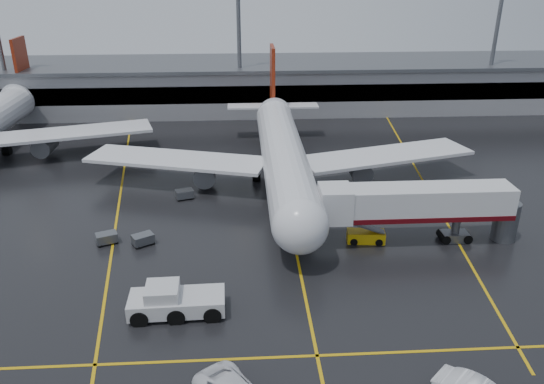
{
  "coord_description": "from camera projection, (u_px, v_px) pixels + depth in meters",
  "views": [
    {
      "loc": [
        -4.98,
        -51.47,
        25.67
      ],
      "look_at": [
        -2.0,
        -2.0,
        4.0
      ],
      "focal_mm": 35.0,
      "sensor_mm": 36.0,
      "label": 1
    }
  ],
  "objects": [
    {
      "name": "ground",
      "position": [
        289.0,
        218.0,
        57.63
      ],
      "size": [
        220.0,
        220.0,
        0.0
      ],
      "primitive_type": "plane",
      "color": "black",
      "rests_on": "ground"
    },
    {
      "name": "apron_line_centre",
      "position": [
        289.0,
        218.0,
        57.63
      ],
      "size": [
        0.25,
        90.0,
        0.02
      ],
      "primitive_type": "cube",
      "color": "gold",
      "rests_on": "ground"
    },
    {
      "name": "apron_line_stop",
      "position": [
        317.0,
        356.0,
        37.51
      ],
      "size": [
        60.0,
        0.25,
        0.02
      ],
      "primitive_type": "cube",
      "color": "gold",
      "rests_on": "ground"
    },
    {
      "name": "apron_line_left",
      "position": [
        122.0,
        186.0,
        65.67
      ],
      "size": [
        9.99,
        69.35,
        0.02
      ],
      "primitive_type": "cube",
      "rotation": [
        0.0,
        0.0,
        0.14
      ],
      "color": "gold",
      "rests_on": "ground"
    },
    {
      "name": "apron_line_right",
      "position": [
        422.0,
        179.0,
        67.77
      ],
      "size": [
        7.57,
        69.64,
        0.02
      ],
      "primitive_type": "cube",
      "rotation": [
        0.0,
        0.0,
        -0.1
      ],
      "color": "gold",
      "rests_on": "ground"
    },
    {
      "name": "terminal",
      "position": [
        267.0,
        84.0,
        99.74
      ],
      "size": [
        122.0,
        19.0,
        8.6
      ],
      "color": "gray",
      "rests_on": "ground"
    },
    {
      "name": "light_mast_mid",
      "position": [
        239.0,
        33.0,
        89.97
      ],
      "size": [
        3.0,
        1.2,
        25.45
      ],
      "color": "#595B60",
      "rests_on": "ground"
    },
    {
      "name": "light_mast_right",
      "position": [
        497.0,
        31.0,
        92.45
      ],
      "size": [
        3.0,
        1.2,
        25.45
      ],
      "color": "#595B60",
      "rests_on": "ground"
    },
    {
      "name": "main_airliner",
      "position": [
        283.0,
        152.0,
        64.82
      ],
      "size": [
        48.8,
        45.6,
        14.1
      ],
      "color": "silver",
      "rests_on": "ground"
    },
    {
      "name": "jet_bridge",
      "position": [
        417.0,
        206.0,
        51.23
      ],
      "size": [
        19.9,
        3.4,
        6.05
      ],
      "color": "silver",
      "rests_on": "ground"
    },
    {
      "name": "pushback_tractor",
      "position": [
        174.0,
        302.0,
        41.66
      ],
      "size": [
        7.57,
        3.4,
        2.67
      ],
      "color": "silver",
      "rests_on": "ground"
    },
    {
      "name": "belt_loader",
      "position": [
        366.0,
        236.0,
        52.57
      ],
      "size": [
        3.84,
        2.09,
        2.34
      ],
      "color": "gold",
      "rests_on": "ground"
    },
    {
      "name": "baggage_cart_a",
      "position": [
        143.0,
        239.0,
        51.95
      ],
      "size": [
        2.38,
        2.14,
        1.12
      ],
      "color": "#595B60",
      "rests_on": "ground"
    },
    {
      "name": "baggage_cart_b",
      "position": [
        107.0,
        238.0,
        52.2
      ],
      "size": [
        2.35,
        1.97,
        1.12
      ],
      "color": "#595B60",
      "rests_on": "ground"
    },
    {
      "name": "baggage_cart_c",
      "position": [
        185.0,
        194.0,
        62.03
      ],
      "size": [
        2.3,
        1.85,
        1.12
      ],
      "color": "#595B60",
      "rests_on": "ground"
    }
  ]
}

